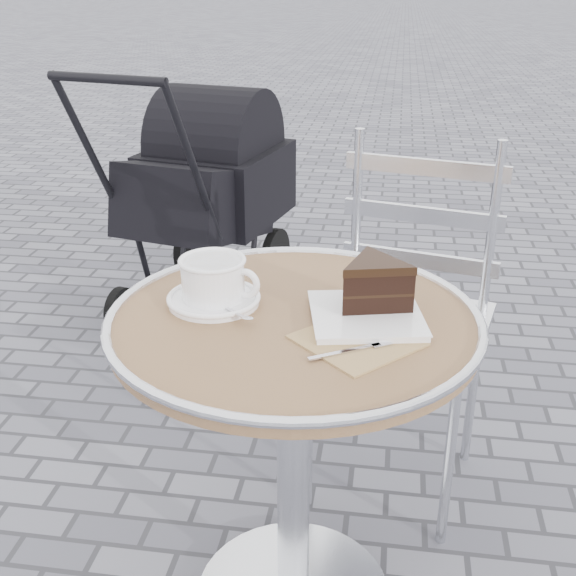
# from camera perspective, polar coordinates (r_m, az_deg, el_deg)

# --- Properties ---
(cafe_table) EXTENTS (0.72, 0.72, 0.74)m
(cafe_table) POSITION_cam_1_polar(r_m,az_deg,el_deg) (1.45, 0.47, -8.07)
(cafe_table) COLOR silver
(cafe_table) RESTS_ON ground
(cappuccino_set) EXTENTS (0.19, 0.19, 0.09)m
(cappuccino_set) POSITION_cam_1_polar(r_m,az_deg,el_deg) (1.42, -5.85, 0.33)
(cappuccino_set) COLOR white
(cappuccino_set) RESTS_ON cafe_table
(cake_plate_set) EXTENTS (0.26, 0.34, 0.11)m
(cake_plate_set) POSITION_cam_1_polar(r_m,az_deg,el_deg) (1.36, 6.70, -0.25)
(cake_plate_set) COLOR #A27D58
(cake_plate_set) RESTS_ON cafe_table
(bistro_chair) EXTENTS (0.52, 0.52, 0.95)m
(bistro_chair) POSITION_cam_1_polar(r_m,az_deg,el_deg) (1.93, 9.74, 0.83)
(bistro_chair) COLOR silver
(bistro_chair) RESTS_ON ground
(baby_stroller) EXTENTS (0.65, 1.07, 1.04)m
(baby_stroller) POSITION_cam_1_polar(r_m,az_deg,el_deg) (3.00, -6.55, 7.01)
(baby_stroller) COLOR black
(baby_stroller) RESTS_ON ground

